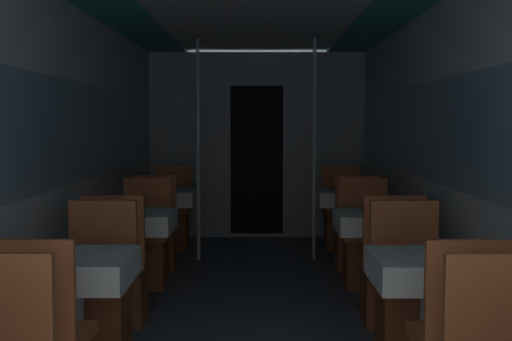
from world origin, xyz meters
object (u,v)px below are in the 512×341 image
Objects in this scene: dining_table_right_3 at (348,202)px; support_pole_right_3 at (314,150)px; chair_left_far_3 at (171,223)px; support_pole_left_3 at (198,150)px; chair_right_far_3 at (342,223)px; chair_right_far_1 at (409,307)px; dining_table_left_1 at (72,278)px; dining_table_left_3 at (164,202)px; dining_table_right_1 at (432,279)px; dining_table_left_2 at (133,228)px; chair_right_far_2 at (365,253)px; chair_left_far_2 at (145,253)px; dining_table_right_2 at (377,228)px; chair_right_near_3 at (355,241)px; chair_left_near_3 at (156,240)px; chair_right_near_2 at (389,283)px; chair_left_far_1 at (98,307)px; chair_left_near_2 at (119,283)px.

support_pole_right_3 is (-0.35, 0.00, 0.53)m from dining_table_right_3.
support_pole_left_3 is at bearing 121.60° from chair_left_far_3.
chair_left_far_3 and chair_right_far_3 have the same top height.
dining_table_left_1 is at bearing 16.84° from chair_right_far_1.
dining_table_left_3 and dining_table_right_1 have the same top height.
dining_table_left_2 is 1.00× the size of dining_table_left_3.
chair_right_far_2 is at bearing -73.90° from support_pole_right_3.
dining_table_right_1 is (1.88, -2.36, 0.30)m from chair_left_far_2.
support_pole_left_3 is 3.14× the size of dining_table_right_2.
chair_right_near_3 is at bearing 148.82° from chair_left_far_3.
chair_right_far_2 is at bearing 90.00° from dining_table_right_1.
chair_right_far_3 reaches higher than dining_table_right_1.
dining_table_right_2 is at bearing 90.00° from chair_right_far_3.
chair_right_far_3 is (1.88, 1.14, 0.00)m from chair_left_near_3.
support_pole_right_3 is at bearing 20.40° from chair_left_near_3.
chair_left_near_3 is 2.60m from chair_right_near_2.
chair_left_far_1 is 1.79m from chair_left_far_2.
dining_table_right_3 is at bearing 16.84° from chair_left_near_3.
chair_right_far_1 is at bearing 90.00° from dining_table_right_1.
chair_right_far_2 is (1.88, 0.57, -0.30)m from dining_table_left_2.
dining_table_left_3 is 0.32× the size of support_pole_left_3.
dining_table_right_1 is 3.57m from dining_table_right_3.
chair_right_near_3 is at bearing 90.00° from dining_table_right_1.
chair_left_near_2 is 1.00× the size of chair_left_far_2.
chair_left_near_3 is at bearing 122.12° from dining_table_right_1.
support_pole_right_3 is (-0.35, 3.00, 0.84)m from chair_right_far_1.
dining_table_left_1 is 0.32× the size of support_pole_right_3.
chair_left_near_3 is (0.00, 1.79, 0.00)m from chair_left_near_2.
dining_table_left_2 is 0.78× the size of chair_right_far_1.
dining_table_left_3 is at bearing 136.54° from dining_table_right_2.
chair_left_near_2 is at bearing -90.00° from chair_left_near_3.
support_pole_right_3 reaches higher than dining_table_left_3.
chair_left_near_2 is 1.99m from dining_table_right_2.
dining_table_left_2 is 2.60m from dining_table_right_3.
support_pole_left_3 is 1.84m from chair_right_near_3.
chair_left_near_3 is at bearing -18.90° from chair_right_far_2.
chair_left_far_2 reaches higher than dining_table_right_3.
dining_table_left_2 is 1.90m from support_pole_left_3.
chair_right_far_2 reaches higher than dining_table_right_3.
dining_table_left_2 and dining_table_left_3 have the same top height.
support_pole_left_3 is at bearing 81.53° from chair_left_near_2.
chair_left_far_3 is at bearing -62.18° from chair_right_far_1.
chair_left_near_2 is at bearing -136.54° from chair_right_near_3.
chair_left_near_3 and chair_right_near_2 have the same top height.
chair_right_near_3 is at bearing -127.78° from chair_left_far_1.
support_pole_left_3 is at bearing -62.93° from chair_right_far_1.
chair_left_near_3 is at bearing 136.54° from chair_right_near_2.
support_pole_right_3 is at bearing 58.40° from chair_right_far_3.
chair_left_far_2 is at bearing 0.00° from chair_right_far_2.
chair_left_near_3 is (0.00, 2.43, 0.00)m from chair_left_far_1.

